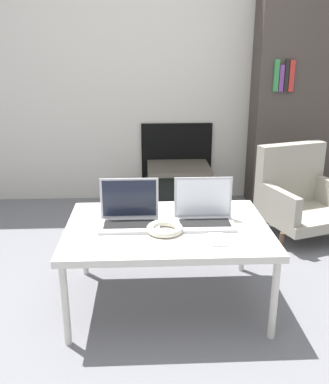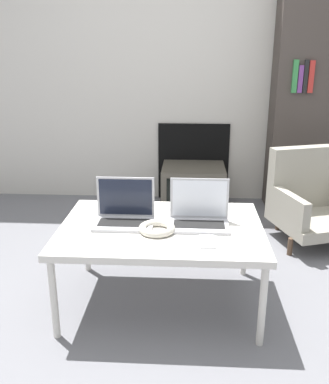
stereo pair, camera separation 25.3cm
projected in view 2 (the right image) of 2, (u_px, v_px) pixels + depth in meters
ground_plane at (158, 328)px, 2.19m from camera, size 14.00×14.00×0.00m
wall_back at (175, 57)px, 3.75m from camera, size 7.00×0.08×2.60m
table at (161, 232)px, 2.29m from camera, size 1.08×0.76×0.46m
laptop_left at (125, 213)px, 2.30m from camera, size 0.32×0.20×0.24m
laptop_right at (199, 214)px, 2.28m from camera, size 0.32×0.20×0.24m
headphones at (157, 228)px, 2.19m from camera, size 0.19×0.19×0.04m
phone at (207, 242)px, 2.08m from camera, size 0.08×0.15×0.01m
tv at (193, 187)px, 3.81m from camera, size 0.55×0.49×0.38m
armchair at (312, 199)px, 3.15m from camera, size 0.70×0.68×0.67m
bookshelf at (325, 102)px, 3.60m from camera, size 0.88×0.32×1.86m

